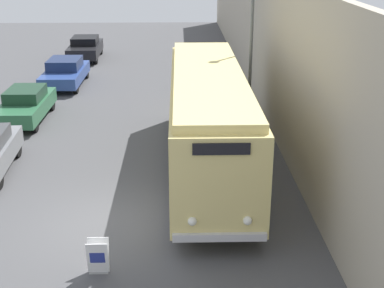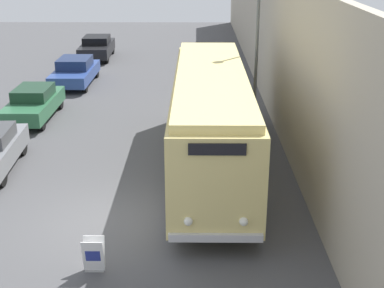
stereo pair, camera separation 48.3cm
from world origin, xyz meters
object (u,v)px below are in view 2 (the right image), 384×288
sign_board (94,255)px  parked_car_mid (34,103)px  vintage_bus (211,116)px  streetlamp (257,33)px  parked_car_distant (97,47)px  parked_car_far (75,71)px

sign_board → parked_car_mid: parked_car_mid is taller
vintage_bus → streetlamp: bearing=61.2°
parked_car_distant → parked_car_far: bearing=-91.5°
vintage_bus → parked_car_distant: bearing=111.0°
vintage_bus → parked_car_distant: size_ratio=2.44×
vintage_bus → sign_board: bearing=-115.2°
vintage_bus → parked_car_mid: (-7.63, 5.53, -1.20)m
parked_car_mid → parked_car_distant: size_ratio=0.96×
streetlamp → parked_car_mid: bearing=166.6°
sign_board → streetlamp: streetlamp is taller
sign_board → parked_car_far: parked_car_far is taller
vintage_bus → parked_car_mid: size_ratio=2.55×
parked_car_mid → parked_car_distant: bearing=88.4°
sign_board → parked_car_distant: (-4.30, 24.91, 0.34)m
vintage_bus → sign_board: vintage_bus is taller
parked_car_distant → sign_board: bearing=-82.1°
parked_car_mid → parked_car_far: (0.49, 6.16, 0.01)m
sign_board → parked_car_mid: 12.61m
sign_board → parked_car_far: (-4.25, 17.84, 0.32)m
sign_board → vintage_bus: bearing=64.8°
vintage_bus → streetlamp: 4.34m
streetlamp → parked_car_far: streetlamp is taller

